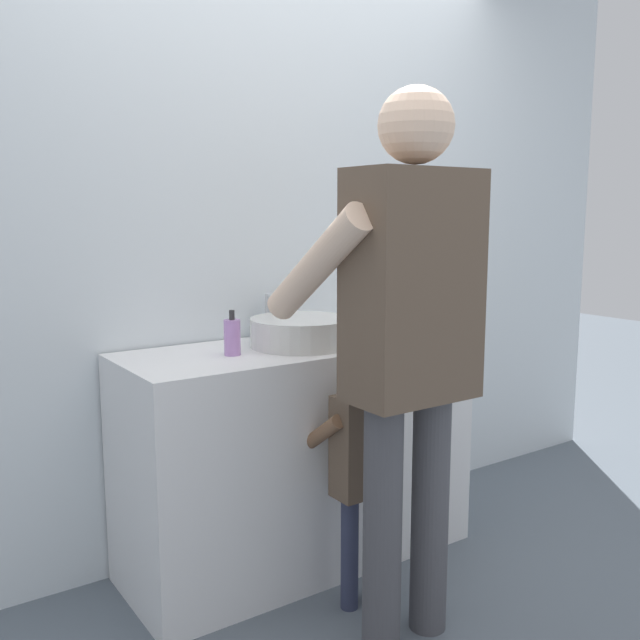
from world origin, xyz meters
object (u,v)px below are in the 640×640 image
(soap_bottle, at_px, (232,337))
(child_toddler, at_px, (361,459))
(adult_parent, at_px, (407,321))
(toothbrush_cup, at_px, (375,321))

(soap_bottle, distance_m, child_toddler, 0.63)
(soap_bottle, relative_size, child_toddler, 0.18)
(adult_parent, bearing_deg, toothbrush_cup, 58.28)
(soap_bottle, xyz_separation_m, child_toddler, (0.30, -0.38, -0.41))
(soap_bottle, xyz_separation_m, adult_parent, (0.29, -0.61, 0.11))
(toothbrush_cup, height_order, soap_bottle, toothbrush_cup)
(toothbrush_cup, xyz_separation_m, child_toddler, (-0.40, -0.43, -0.40))
(child_toddler, distance_m, adult_parent, 0.57)
(soap_bottle, height_order, adult_parent, adult_parent)
(adult_parent, bearing_deg, soap_bottle, 115.66)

